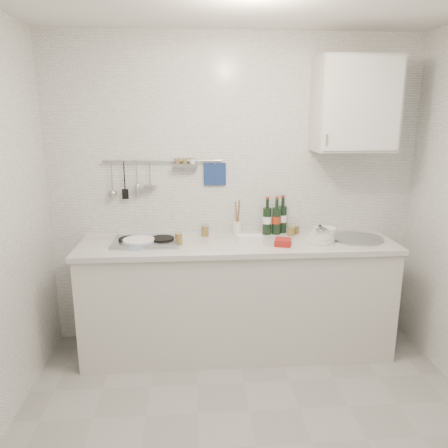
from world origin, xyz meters
name	(u,v)px	position (x,y,z in m)	size (l,w,h in m)	color
floor	(256,446)	(0.00, 0.00, 0.00)	(3.00, 3.00, 0.00)	gray
back_wall	(234,193)	(0.00, 1.40, 1.25)	(3.00, 0.02, 2.50)	silver
counter	(238,300)	(0.01, 1.10, 0.43)	(2.44, 0.64, 0.96)	beige
wall_rail	(160,173)	(-0.60, 1.37, 1.43)	(0.98, 0.09, 0.34)	#93969B
wall_cabinet	(355,105)	(0.90, 1.22, 1.95)	(0.60, 0.38, 0.70)	beige
plate_stack_hob	(138,242)	(-0.76, 1.05, 0.94)	(0.26, 0.26, 0.05)	#5075B7
plate_stack_sink	(322,235)	(0.66, 1.06, 0.97)	(0.24, 0.22, 0.11)	white
wine_bottles	(275,215)	(0.33, 1.32, 1.07)	(0.21, 0.12, 0.31)	black
butter_dish	(250,239)	(0.09, 1.07, 0.95)	(0.19, 0.10, 0.06)	white
strawberry_punnet	(283,242)	(0.33, 0.98, 0.94)	(0.12, 0.12, 0.05)	#B1131B
utensil_crock	(237,227)	(0.02, 1.31, 0.99)	(0.07, 0.07, 0.29)	white
jar_a	(205,230)	(-0.25, 1.28, 0.97)	(0.07, 0.07, 0.09)	brown
jar_b	(296,229)	(0.50, 1.31, 0.96)	(0.06, 0.06, 0.07)	brown
jar_c	(291,231)	(0.45, 1.25, 0.96)	(0.06, 0.06, 0.08)	brown
jar_d	(179,238)	(-0.45, 1.06, 0.97)	(0.06, 0.06, 0.10)	brown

